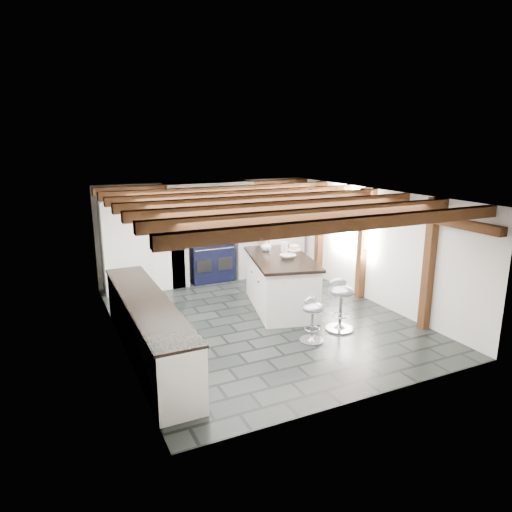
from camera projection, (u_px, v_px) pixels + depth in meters
name	position (u px, v px, depth m)	size (l,w,h in m)	color
ground	(260.00, 319.00, 8.46)	(6.00, 6.00, 0.00)	black
room_shell	(203.00, 250.00, 9.18)	(6.00, 6.03, 6.00)	white
range_cooker	(211.00, 261.00, 10.68)	(1.00, 0.63, 0.99)	black
kitchen_island	(280.00, 282.00, 8.90)	(1.57, 2.29, 1.38)	white
bar_stool_near	(341.00, 299.00, 7.84)	(0.56, 0.56, 0.91)	silver
bar_stool_far	(312.00, 315.00, 7.41)	(0.45, 0.45, 0.75)	silver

